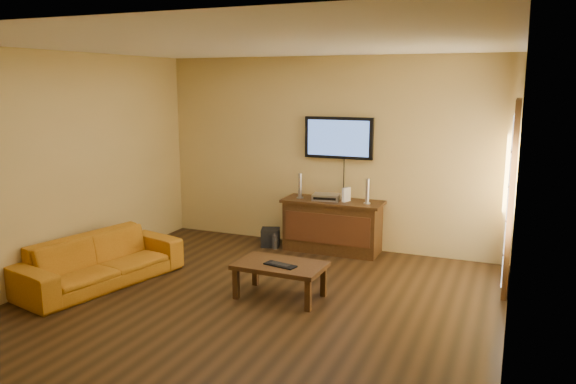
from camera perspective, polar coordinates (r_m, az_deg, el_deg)
The scene contains 14 objects.
ground_plane at distance 6.09m, azimuth -3.65°, elevation -11.51°, with size 5.00×5.00×0.00m, color black.
room_walls at distance 6.22m, azimuth -1.29°, elevation 5.08°, with size 5.00×5.00×5.00m.
french_door at distance 6.86m, azimuth 21.75°, elevation -0.54°, with size 0.07×1.02×2.22m.
media_console at distance 7.88m, azimuth 4.52°, elevation -3.43°, with size 1.39×0.53×0.73m.
television at distance 7.88m, azimuth 5.17°, elevation 5.50°, with size 0.98×0.08×0.58m.
coffee_table at distance 6.20m, azimuth -0.81°, elevation -7.74°, with size 0.98×0.61×0.39m.
sofa at distance 6.96m, azimuth -18.56°, elevation -5.87°, with size 1.93×0.57×0.76m, color #AF6A13.
speaker_left at distance 7.90m, azimuth 1.23°, elevation 0.53°, with size 0.10×0.10×0.35m.
speaker_right at distance 7.61m, azimuth 8.07°, elevation -0.02°, with size 0.09×0.09×0.34m.
av_receiver at distance 7.82m, azimuth 3.91°, elevation -0.50°, with size 0.37×0.26×0.08m, color silver.
game_console at distance 7.73m, azimuth 5.94°, elevation -0.25°, with size 0.04×0.14×0.20m, color white.
subwoofer at distance 8.17m, azimuth -1.80°, elevation -4.62°, with size 0.26×0.26×0.26m, color black.
bottle at distance 8.03m, azimuth -1.35°, elevation -5.06°, with size 0.08×0.08×0.23m.
keyboard at distance 6.11m, azimuth -0.79°, elevation -7.42°, with size 0.38×0.21×0.02m.
Camera 1 is at (2.50, -5.04, 2.34)m, focal length 35.00 mm.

